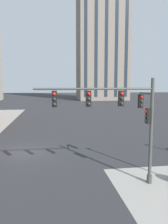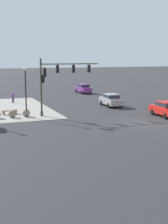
# 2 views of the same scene
# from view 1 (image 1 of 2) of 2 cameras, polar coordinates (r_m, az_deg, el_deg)

# --- Properties ---
(ground_plane) EXTENTS (320.00, 320.00, 0.00)m
(ground_plane) POSITION_cam_1_polar(r_m,az_deg,el_deg) (20.77, -14.95, -9.99)
(ground_plane) COLOR #2D2D30
(traffic_signal_main) EXTENTS (6.98, 2.09, 6.37)m
(traffic_signal_main) POSITION_cam_1_polar(r_m,az_deg,el_deg) (13.22, 10.55, -0.62)
(traffic_signal_main) COLOR #383D38
(traffic_signal_main) RESTS_ON ground
(residential_tower_skyline_right) EXTENTS (19.98, 14.90, 78.90)m
(residential_tower_skyline_right) POSITION_cam_1_polar(r_m,az_deg,el_deg) (98.73, 4.77, 26.71)
(residential_tower_skyline_right) COLOR #70665B
(residential_tower_skyline_right) RESTS_ON ground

